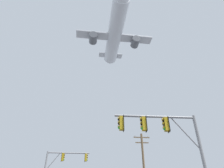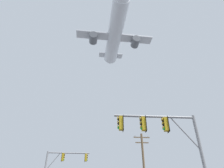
{
  "view_description": "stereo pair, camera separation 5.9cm",
  "coord_description": "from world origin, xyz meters",
  "px_view_note": "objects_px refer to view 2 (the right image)",
  "views": [
    {
      "loc": [
        -0.46,
        -4.42,
        1.63
      ],
      "look_at": [
        2.04,
        19.45,
        15.89
      ],
      "focal_mm": 30.73,
      "sensor_mm": 36.0,
      "label": 1
    },
    {
      "loc": [
        -0.4,
        -4.42,
        1.63
      ],
      "look_at": [
        2.04,
        19.45,
        15.89
      ],
      "focal_mm": 30.73,
      "sensor_mm": 36.0,
      "label": 2
    }
  ],
  "objects_px": {
    "utility_pole": "(144,168)",
    "signal_pole_near": "(166,137)",
    "signal_pole_far": "(60,166)",
    "airplane": "(115,34)"
  },
  "relations": [
    {
      "from": "signal_pole_far",
      "to": "airplane",
      "type": "bearing_deg",
      "value": 60.45
    },
    {
      "from": "utility_pole",
      "to": "signal_pole_near",
      "type": "bearing_deg",
      "value": -98.15
    },
    {
      "from": "signal_pole_near",
      "to": "signal_pole_far",
      "type": "height_order",
      "value": "signal_pole_far"
    },
    {
      "from": "signal_pole_near",
      "to": "signal_pole_far",
      "type": "xyz_separation_m",
      "value": [
        -8.5,
        14.21,
        -0.01
      ]
    },
    {
      "from": "signal_pole_near",
      "to": "utility_pole",
      "type": "height_order",
      "value": "utility_pole"
    },
    {
      "from": "airplane",
      "to": "signal_pole_far",
      "type": "bearing_deg",
      "value": -119.55
    },
    {
      "from": "signal_pole_far",
      "to": "utility_pole",
      "type": "xyz_separation_m",
      "value": [
        10.46,
        -0.54,
        -0.1
      ]
    },
    {
      "from": "utility_pole",
      "to": "signal_pole_far",
      "type": "bearing_deg",
      "value": 177.03
    },
    {
      "from": "signal_pole_far",
      "to": "utility_pole",
      "type": "distance_m",
      "value": 10.47
    },
    {
      "from": "signal_pole_near",
      "to": "utility_pole",
      "type": "bearing_deg",
      "value": 81.85
    }
  ]
}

